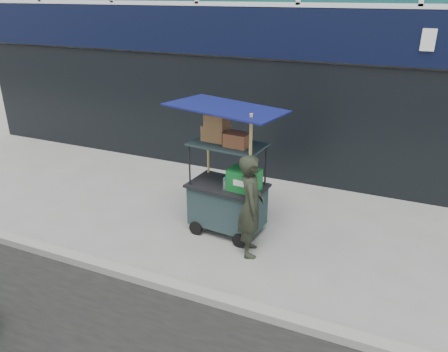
% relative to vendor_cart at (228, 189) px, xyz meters
% --- Properties ---
extents(ground, '(80.00, 80.00, 0.00)m').
position_rel_vendor_cart_xyz_m(ground, '(0.31, -1.50, -0.75)').
color(ground, slate).
rests_on(ground, ground).
extents(curb, '(80.00, 0.18, 0.12)m').
position_rel_vendor_cart_xyz_m(curb, '(0.31, -1.70, -0.69)').
color(curb, gray).
rests_on(curb, ground).
extents(vendor_cart, '(1.68, 1.26, 2.15)m').
position_rel_vendor_cart_xyz_m(vendor_cart, '(0.00, 0.00, 0.00)').
color(vendor_cart, black).
rests_on(vendor_cart, ground).
extents(vendor_man, '(0.55, 0.66, 1.56)m').
position_rel_vendor_cart_xyz_m(vendor_man, '(0.54, -0.44, 0.02)').
color(vendor_man, black).
rests_on(vendor_man, ground).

